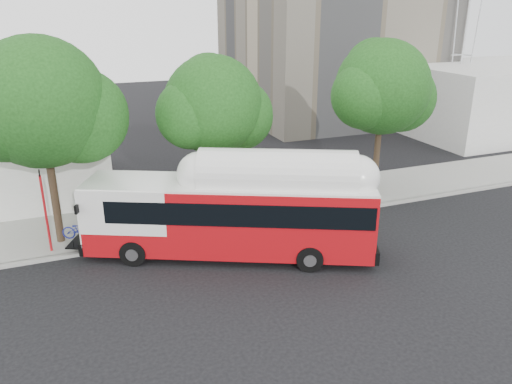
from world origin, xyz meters
The scene contains 10 objects.
ground centered at (0.00, 0.00, 0.00)m, with size 120.00×120.00×0.00m, color black.
sidewalk centered at (0.00, 6.50, 0.07)m, with size 60.00×5.00×0.15m, color gray.
curb_strip centered at (0.00, 3.90, 0.07)m, with size 60.00×0.30×0.15m, color gray.
red_curb_segment centered at (-3.00, 3.90, 0.08)m, with size 10.00×0.32×0.16m, color maroon.
street_tree_left centered at (-8.53, 5.56, 6.60)m, with size 6.67×5.80×9.74m.
street_tree_mid centered at (-0.59, 6.06, 5.91)m, with size 5.75×5.00×8.62m.
street_tree_right centered at (9.44, 5.86, 6.26)m, with size 6.21×5.40×9.18m.
horizon_block centered at (30.00, 16.00, 3.00)m, with size 20.00×12.00×6.00m, color silver.
transit_bus centered at (-1.67, 1.37, 1.90)m, with size 13.43×8.00×4.06m.
signal_pole centered at (-9.44, 4.55, 2.08)m, with size 0.12×0.38×4.06m.
Camera 1 is at (-8.20, -18.21, 10.77)m, focal length 35.00 mm.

